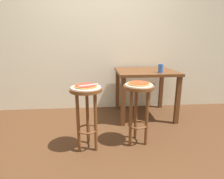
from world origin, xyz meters
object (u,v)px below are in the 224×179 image
pizza_middle (139,83)px  pizza_server_knife (89,85)px  cup_near_edge (161,68)px  pizza_foreground (86,86)px  serving_plate_middle (139,85)px  dining_table (145,78)px  stool_middle (138,102)px  serving_plate_foreground (86,87)px  stool_foreground (87,106)px

pizza_middle → pizza_server_knife: bearing=-171.1°
cup_near_edge → pizza_foreground: bearing=-147.5°
serving_plate_middle → dining_table: size_ratio=0.34×
stool_middle → serving_plate_foreground: bearing=-173.5°
serving_plate_foreground → serving_plate_middle: bearing=6.5°
serving_plate_middle → cup_near_edge: cup_near_edge is taller
dining_table → cup_near_edge: size_ratio=7.20×
serving_plate_foreground → dining_table: size_ratio=0.35×
stool_foreground → pizza_middle: size_ratio=2.77×
pizza_foreground → serving_plate_middle: bearing=6.5°
stool_foreground → stool_middle: size_ratio=1.00×
serving_plate_foreground → stool_foreground: bearing=180.0°
serving_plate_middle → pizza_middle: size_ratio=1.20×
dining_table → pizza_server_knife: dining_table is taller
serving_plate_foreground → cup_near_edge: (1.04, 0.66, 0.10)m
cup_near_edge → pizza_server_knife: (-1.01, -0.68, -0.07)m
dining_table → pizza_server_knife: (-0.85, -0.92, 0.11)m
stool_foreground → stool_middle: same height
serving_plate_foreground → serving_plate_middle: size_ratio=1.03×
pizza_foreground → dining_table: size_ratio=0.28×
serving_plate_foreground → pizza_middle: size_ratio=1.23×
stool_foreground → dining_table: bearing=45.4°
pizza_foreground → stool_foreground: bearing=180.0°
pizza_middle → dining_table: (0.30, 0.83, -0.10)m
pizza_foreground → cup_near_edge: size_ratio=2.01×
stool_middle → pizza_middle: 0.22m
serving_plate_middle → dining_table: (0.30, 0.83, -0.08)m
serving_plate_middle → dining_table: dining_table is taller
pizza_middle → cup_near_edge: cup_near_edge is taller
stool_middle → pizza_server_knife: (-0.56, -0.09, 0.24)m
serving_plate_middle → pizza_middle: bearing=0.0°
pizza_middle → dining_table: 0.89m
stool_middle → pizza_server_knife: 0.61m
dining_table → pizza_server_knife: size_ratio=4.10×
serving_plate_foreground → pizza_server_knife: size_ratio=1.44×
stool_foreground → pizza_middle: 0.63m
serving_plate_foreground → stool_middle: bearing=6.5°
stool_foreground → stool_middle: bearing=6.5°
dining_table → cup_near_edge: cup_near_edge is taller
serving_plate_foreground → dining_table: (0.88, 0.90, -0.08)m
serving_plate_foreground → cup_near_edge: size_ratio=2.53×
serving_plate_foreground → cup_near_edge: bearing=32.5°
pizza_foreground → serving_plate_middle: pizza_foreground is taller
serving_plate_foreground → serving_plate_middle: same height
dining_table → pizza_server_knife: bearing=-133.0°
stool_foreground → serving_plate_foreground: 0.21m
cup_near_edge → dining_table: bearing=123.7°
stool_middle → dining_table: (0.30, 0.83, 0.12)m
stool_middle → pizza_server_knife: size_ratio=3.25×
pizza_middle → pizza_server_knife: pizza_server_knife is taller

